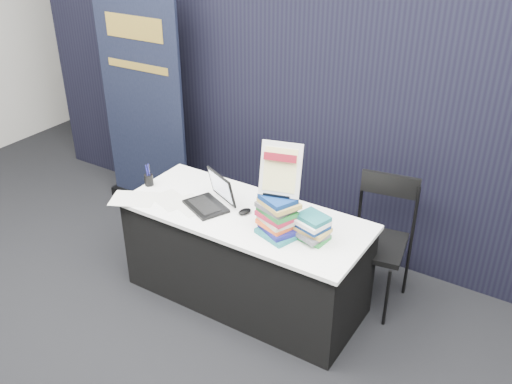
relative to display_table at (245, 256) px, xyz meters
The scene contains 14 objects.
floor 0.67m from the display_table, 90.00° to the right, with size 8.00×8.00×0.00m, color black.
drape_partition 1.33m from the display_table, 90.00° to the left, with size 6.00×0.08×2.40m, color black.
display_table is the anchor object (origin of this frame).
laptop 0.52m from the display_table, behind, with size 0.38×0.37×0.24m.
mouse 0.39m from the display_table, 60.25° to the right, with size 0.07×0.10×0.03m, color black.
brochure_left 0.94m from the display_table, 161.32° to the right, with size 0.33×0.23×0.00m, color silver.
brochure_mid 0.56m from the display_table, 163.22° to the right, with size 0.30×0.21×0.00m, color silver.
brochure_right 0.69m from the display_table, 166.12° to the right, with size 0.29×0.20×0.00m, color silver.
pen_cup 0.96m from the display_table, behind, with size 0.07×0.07×0.09m, color black.
book_stack_tall 0.63m from the display_table, 18.96° to the right, with size 0.29×0.26×0.29m.
book_stack_short 0.72m from the display_table, ahead, with size 0.24×0.20×0.18m.
info_sign 0.91m from the display_table, 14.11° to the right, with size 0.29×0.17×0.36m.
pullup_banner 1.81m from the display_table, 156.12° to the left, with size 0.95×0.13×2.24m.
stacking_chair 0.98m from the display_table, 32.89° to the left, with size 0.51×0.52×0.98m.
Camera 1 is at (1.93, -2.34, 2.84)m, focal length 40.00 mm.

